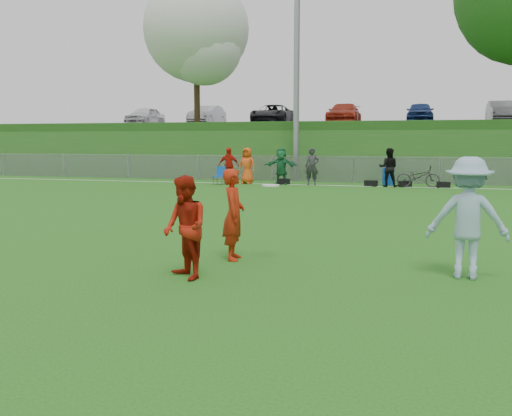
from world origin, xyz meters
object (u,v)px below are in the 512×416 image
(player_red_left, at_px, (234,214))
(frisbee, at_px, (271,185))
(player_red_center, at_px, (185,228))
(recycling_bin, at_px, (388,176))
(player_blue, at_px, (468,218))
(bicycle, at_px, (418,176))

(player_red_left, bearing_deg, frisbee, -99.24)
(frisbee, bearing_deg, player_red_center, -120.93)
(frisbee, relative_size, recycling_bin, 0.37)
(player_red_left, relative_size, recycling_bin, 1.98)
(player_blue, relative_size, frisbee, 6.21)
(bicycle, bearing_deg, player_blue, 176.60)
(recycling_bin, xyz_separation_m, bicycle, (1.32, -0.97, 0.08))
(bicycle, bearing_deg, recycling_bin, 47.87)
(player_red_left, bearing_deg, player_blue, -106.02)
(frisbee, bearing_deg, bicycle, 81.65)
(player_red_center, bearing_deg, recycling_bin, 126.58)
(player_red_center, relative_size, recycling_bin, 1.95)
(player_red_center, xyz_separation_m, player_blue, (4.01, 1.19, 0.14))
(bicycle, bearing_deg, frisbee, 165.91)
(player_blue, distance_m, recycling_bin, 17.86)
(player_red_center, relative_size, player_blue, 0.85)
(player_red_left, xyz_separation_m, frisbee, (0.65, 0.02, 0.51))
(player_red_center, relative_size, frisbee, 5.28)
(player_red_left, relative_size, bicycle, 0.86)
(player_red_center, distance_m, player_blue, 4.19)
(recycling_bin, bearing_deg, frisbee, -93.60)
(player_red_left, bearing_deg, recycling_bin, -17.04)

